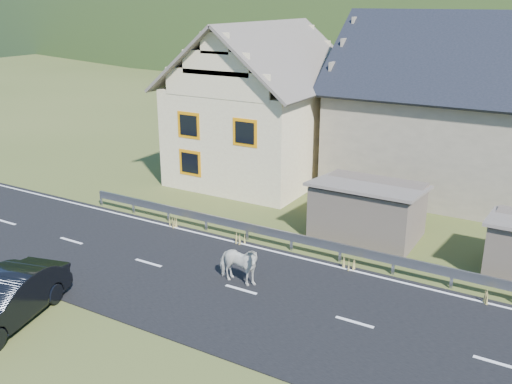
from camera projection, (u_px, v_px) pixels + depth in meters
The scene contains 10 objects.
ground at pixel (354, 323), 17.08m from camera, with size 160.00×160.00×0.00m, color #364419.
road at pixel (355, 323), 17.07m from camera, with size 60.00×7.00×0.04m, color black.
lane_markings at pixel (355, 322), 17.07m from camera, with size 60.00×6.60×0.01m, color silver.
guardrail at pixel (394, 260), 19.91m from camera, with size 28.10×0.09×0.75m.
shed_left at pixel (368, 211), 22.99m from camera, with size 4.30×3.30×2.40m, color #6C5D51.
house_cream at pixel (263, 95), 30.27m from camera, with size 7.80×9.80×8.30m.
house_stone_a at pixel (450, 96), 28.33m from camera, with size 10.80×9.80×8.90m.
conifer_patch at pixel (304, 13), 131.34m from camera, with size 76.00×50.00×28.00m, color black.
horse at pixel (238, 264), 19.17m from camera, with size 1.69×0.77×1.43m, color silver.
car at pixel (5, 300), 16.89m from camera, with size 1.59×4.56×1.50m, color black.
Camera 1 is at (4.97, -14.36, 9.23)m, focal length 40.00 mm.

